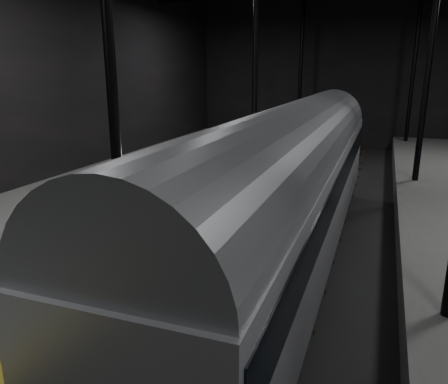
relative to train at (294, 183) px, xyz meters
The scene contains 6 objects.
ground 2.87m from the train, 89.99° to the left, with size 44.00×44.00×0.00m, color black.
platform_left 7.88m from the train, behind, with size 9.00×43.80×1.00m, color #51514F.
tactile_strip 3.80m from the train, 162.98° to the left, with size 0.50×43.80×0.01m, color olive.
track 2.81m from the train, 89.99° to the left, with size 2.40×43.00×0.24m.
train is the anchor object (origin of this frame).
woman 4.76m from the train, 144.52° to the left, with size 0.55×0.36×1.50m, color #A28363.
Camera 1 is at (2.23, -12.92, 5.78)m, focal length 35.00 mm.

